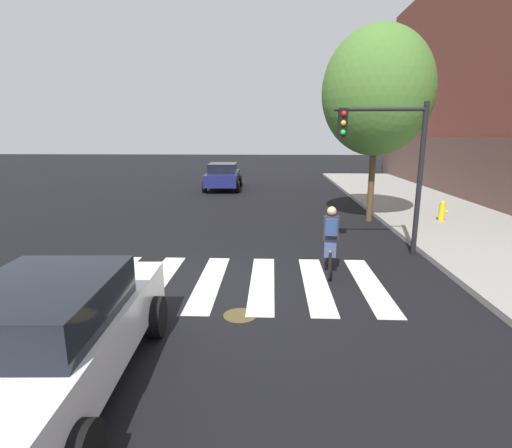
{
  "coord_description": "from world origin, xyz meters",
  "views": [
    {
      "loc": [
        1.23,
        -8.49,
        3.34
      ],
      "look_at": [
        0.82,
        1.24,
        1.11
      ],
      "focal_mm": 27.38,
      "sensor_mm": 36.0,
      "label": 1
    }
  ],
  "objects": [
    {
      "name": "cyclist",
      "position": [
        2.65,
        0.69,
        0.84
      ],
      "size": [
        0.39,
        1.71,
        1.69
      ],
      "color": "black",
      "rests_on": "ground"
    },
    {
      "name": "traffic_light_near",
      "position": [
        4.42,
        2.32,
        2.86
      ],
      "size": [
        2.47,
        0.28,
        4.2
      ],
      "color": "black",
      "rests_on": "ground"
    },
    {
      "name": "manhole_cover",
      "position": [
        0.64,
        -1.68,
        0.0
      ],
      "size": [
        0.64,
        0.64,
        0.01
      ],
      "primitive_type": "cylinder",
      "color": "#473D1E",
      "rests_on": "ground"
    },
    {
      "name": "sedan_mid",
      "position": [
        -1.88,
        15.92,
        0.84
      ],
      "size": [
        2.35,
        4.76,
        1.62
      ],
      "color": "navy",
      "rests_on": "ground"
    },
    {
      "name": "ground_plane",
      "position": [
        0.0,
        0.0,
        0.0
      ],
      "size": [
        120.0,
        120.0,
        0.0
      ],
      "primitive_type": "plane",
      "color": "black"
    },
    {
      "name": "street_tree_near",
      "position": [
        5.08,
        6.85,
        4.9
      ],
      "size": [
        4.07,
        4.07,
        7.25
      ],
      "color": "#4C3823",
      "rests_on": "ground"
    },
    {
      "name": "fire_hydrant",
      "position": [
        7.66,
        6.3,
        0.53
      ],
      "size": [
        0.33,
        0.22,
        0.78
      ],
      "color": "gold",
      "rests_on": "sidewalk"
    },
    {
      "name": "sedan_near",
      "position": [
        -1.61,
        -4.04,
        0.82
      ],
      "size": [
        2.33,
        4.68,
        1.59
      ],
      "color": "silver",
      "rests_on": "ground"
    },
    {
      "name": "crosswalk_stripes",
      "position": [
        0.4,
        0.0,
        0.01
      ],
      "size": [
        6.69,
        3.51,
        0.01
      ],
      "color": "silver",
      "rests_on": "ground"
    }
  ]
}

